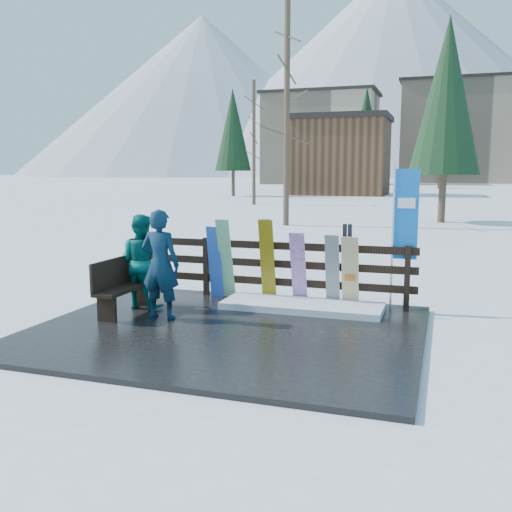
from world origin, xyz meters
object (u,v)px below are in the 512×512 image
(snowboard_3, at_px, (298,268))
(snowboard_4, at_px, (332,271))
(rental_flag, at_px, (403,220))
(person_back, at_px, (141,261))
(snowboard_0, at_px, (215,262))
(snowboard_5, at_px, (350,272))
(snowboard_2, at_px, (267,261))
(person_front, at_px, (160,265))
(bench, at_px, (122,284))
(snowboard_1, at_px, (226,259))

(snowboard_3, xyz_separation_m, snowboard_4, (0.64, 0.00, -0.01))
(rental_flag, relative_size, person_back, 1.53)
(snowboard_0, bearing_deg, snowboard_5, 0.00)
(snowboard_2, relative_size, person_back, 0.94)
(person_front, relative_size, person_back, 1.08)
(snowboard_0, relative_size, person_back, 0.84)
(snowboard_4, bearing_deg, snowboard_5, 0.00)
(snowboard_2, bearing_deg, person_back, -150.53)
(snowboard_0, height_order, rental_flag, rental_flag)
(snowboard_5, relative_size, person_front, 0.73)
(bench, xyz_separation_m, person_front, (0.83, -0.13, 0.40))
(snowboard_3, bearing_deg, snowboard_2, 180.00)
(snowboard_2, height_order, snowboard_3, snowboard_2)
(snowboard_2, distance_m, rental_flag, 2.58)
(snowboard_1, relative_size, snowboard_5, 1.20)
(person_back, bearing_deg, snowboard_4, -154.72)
(snowboard_0, distance_m, snowboard_1, 0.24)
(bench, distance_m, snowboard_0, 1.97)
(snowboard_0, bearing_deg, person_front, -98.16)
(bench, relative_size, rental_flag, 0.58)
(snowboard_0, xyz_separation_m, snowboard_3, (1.67, 0.00, -0.03))
(snowboard_3, height_order, snowboard_5, snowboard_3)
(snowboard_0, distance_m, snowboard_2, 1.07)
(snowboard_0, distance_m, rental_flag, 3.63)
(snowboard_1, relative_size, snowboard_3, 1.15)
(person_front, bearing_deg, snowboard_4, -145.95)
(snowboard_2, relative_size, snowboard_3, 1.14)
(bench, xyz_separation_m, rental_flag, (4.58, 1.90, 1.09))
(rental_flag, bearing_deg, snowboard_5, -162.80)
(person_front, bearing_deg, rental_flag, -152.07)
(snowboard_3, distance_m, rental_flag, 2.07)
(snowboard_0, height_order, snowboard_2, snowboard_2)
(person_back, bearing_deg, snowboard_0, -124.03)
(rental_flag, distance_m, person_back, 4.74)
(snowboard_5, relative_size, rental_flag, 0.52)
(person_front, bearing_deg, snowboard_0, -98.64)
(snowboard_1, relative_size, person_front, 0.87)
(snowboard_0, xyz_separation_m, snowboard_5, (2.63, 0.00, -0.05))
(snowboard_2, distance_m, person_front, 2.20)
(snowboard_0, xyz_separation_m, person_front, (-0.25, -1.76, 0.21))
(rental_flag, height_order, person_back, rental_flag)
(snowboard_1, relative_size, snowboard_2, 1.01)
(bench, bearing_deg, snowboard_2, 37.24)
(snowboard_1, relative_size, snowboard_4, 1.19)
(bench, xyz_separation_m, snowboard_4, (3.39, 1.63, 0.15))
(snowboard_4, relative_size, person_front, 0.74)
(bench, height_order, snowboard_1, snowboard_1)
(snowboard_4, relative_size, snowboard_5, 1.01)
(snowboard_1, bearing_deg, snowboard_3, 0.00)
(snowboard_1, bearing_deg, snowboard_4, 0.00)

